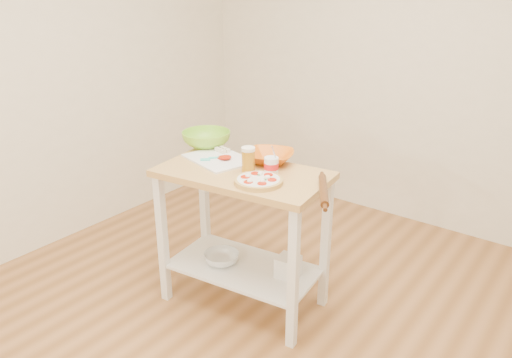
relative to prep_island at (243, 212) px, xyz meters
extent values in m
cube|color=#EEE4C8|center=(0.31, 1.81, 0.71)|extent=(4.00, 0.02, 2.70)
cube|color=#EEE4C8|center=(-1.70, -0.45, 0.71)|extent=(0.02, 4.50, 2.70)
cube|color=tan|center=(0.00, 0.00, 0.24)|extent=(1.05, 0.66, 0.04)
cube|color=white|center=(0.00, 0.00, -0.39)|extent=(0.97, 0.59, 0.02)
cube|color=white|center=(-0.42, -0.28, -0.21)|extent=(0.06, 0.06, 0.86)
cube|color=white|center=(-0.48, 0.17, -0.21)|extent=(0.06, 0.06, 0.86)
cube|color=white|center=(0.48, -0.17, -0.21)|extent=(0.06, 0.06, 0.86)
cube|color=white|center=(0.42, 0.28, -0.21)|extent=(0.06, 0.06, 0.86)
cylinder|color=tan|center=(0.18, -0.09, 0.27)|extent=(0.27, 0.27, 0.02)
cylinder|color=tan|center=(0.18, -0.09, 0.28)|extent=(0.27, 0.27, 0.01)
cylinder|color=white|center=(0.18, -0.09, 0.28)|extent=(0.24, 0.24, 0.01)
cylinder|color=red|center=(0.26, -0.06, 0.29)|extent=(0.05, 0.05, 0.01)
cylinder|color=red|center=(0.20, -0.01, 0.29)|extent=(0.05, 0.05, 0.01)
cylinder|color=red|center=(0.12, -0.04, 0.29)|extent=(0.05, 0.05, 0.01)
cylinder|color=red|center=(0.11, -0.12, 0.29)|extent=(0.05, 0.05, 0.01)
cylinder|color=red|center=(0.17, -0.17, 0.29)|extent=(0.05, 0.05, 0.01)
cylinder|color=red|center=(0.24, -0.14, 0.29)|extent=(0.05, 0.05, 0.01)
sphere|color=white|center=(0.22, -0.06, 0.29)|extent=(0.03, 0.03, 0.03)
sphere|color=white|center=(0.15, -0.03, 0.29)|extent=(0.03, 0.03, 0.03)
sphere|color=white|center=(0.12, -0.10, 0.29)|extent=(0.03, 0.03, 0.03)
sphere|color=white|center=(0.17, -0.16, 0.29)|extent=(0.03, 0.03, 0.03)
sphere|color=white|center=(0.23, -0.11, 0.29)|extent=(0.03, 0.03, 0.03)
sphere|color=white|center=(0.22, -0.05, 0.29)|extent=(0.03, 0.03, 0.03)
plane|color=#145612|center=(0.22, -0.09, 0.29)|extent=(0.02, 0.02, 0.00)
plane|color=#145612|center=(0.21, -0.03, 0.29)|extent=(0.03, 0.03, 0.00)
plane|color=#145612|center=(0.15, -0.05, 0.29)|extent=(0.03, 0.03, 0.00)
plane|color=#145612|center=(0.12, -0.10, 0.29)|extent=(0.02, 0.02, 0.00)
plane|color=#145612|center=(0.16, -0.15, 0.29)|extent=(0.03, 0.03, 0.00)
cube|color=white|center=(-0.24, 0.06, 0.27)|extent=(0.46, 0.39, 0.01)
cube|color=#F4EACC|center=(-0.34, 0.16, 0.29)|extent=(0.03, 0.03, 0.02)
cube|color=#F4EACC|center=(-0.30, 0.15, 0.29)|extent=(0.03, 0.03, 0.02)
cube|color=#F4EACC|center=(-0.27, 0.14, 0.29)|extent=(0.03, 0.03, 0.02)
cube|color=#F4EACC|center=(-0.33, 0.20, 0.29)|extent=(0.03, 0.03, 0.02)
cube|color=#F4EACC|center=(-0.30, 0.19, 0.29)|extent=(0.03, 0.03, 0.02)
cube|color=#F4EACC|center=(-0.26, 0.18, 0.29)|extent=(0.03, 0.03, 0.02)
cylinder|color=red|center=(-0.22, 0.08, 0.28)|extent=(0.07, 0.07, 0.01)
cylinder|color=red|center=(-0.20, 0.07, 0.28)|extent=(0.07, 0.07, 0.01)
cylinder|color=red|center=(-0.19, 0.07, 0.29)|extent=(0.07, 0.07, 0.01)
cube|color=#3BD6C4|center=(-0.28, -0.02, 0.28)|extent=(0.07, 0.07, 0.01)
cylinder|color=#3BD6C4|center=(-0.25, 0.05, 0.28)|extent=(0.08, 0.08, 0.01)
cube|color=silver|center=(-0.35, 0.20, 0.28)|extent=(0.18, 0.06, 0.00)
cube|color=black|center=(-0.48, 0.16, 0.28)|extent=(0.10, 0.04, 0.01)
imported|color=#D2610F|center=(0.04, 0.22, 0.30)|extent=(0.37, 0.37, 0.07)
imported|color=#80C42D|center=(-0.48, 0.22, 0.31)|extent=(0.39, 0.39, 0.10)
cylinder|color=#AD7315|center=(0.05, -0.01, 0.33)|extent=(0.07, 0.07, 0.14)
cylinder|color=white|center=(0.05, -0.01, 0.41)|extent=(0.08, 0.08, 0.02)
cylinder|color=white|center=(0.16, 0.06, 0.31)|extent=(0.08, 0.08, 0.10)
cylinder|color=red|center=(0.16, 0.06, 0.31)|extent=(0.08, 0.08, 0.04)
cylinder|color=silver|center=(0.18, 0.06, 0.39)|extent=(0.01, 0.05, 0.10)
cylinder|color=#562F13|center=(0.54, -0.01, 0.28)|extent=(0.23, 0.33, 0.04)
imported|color=silver|center=(-0.13, -0.06, -0.34)|extent=(0.24, 0.24, 0.07)
cube|color=white|center=(0.28, 0.08, -0.31)|extent=(0.14, 0.14, 0.13)
camera|label=1|loc=(1.70, -2.11, 1.30)|focal=35.00mm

